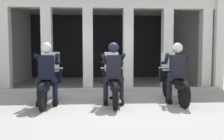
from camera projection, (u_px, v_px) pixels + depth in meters
ground_plane at (107, 86)px, 9.59m from camera, size 80.00×80.00×0.00m
station_building at (105, 35)px, 11.06m from camera, size 8.28×5.06×3.49m
kerb_strip at (109, 90)px, 8.26m from camera, size 7.78×0.24×0.12m
motorcycle_left at (49, 84)px, 6.30m from camera, size 0.62×2.04×1.35m
police_officer_left at (47, 68)px, 5.99m from camera, size 0.63×0.61×1.58m
motorcycle_center at (113, 84)px, 6.42m from camera, size 0.62×2.04×1.35m
police_officer_center at (113, 68)px, 6.11m from camera, size 0.63×0.61×1.58m
motorcycle_right at (173, 83)px, 6.59m from camera, size 0.62×2.04×1.35m
police_officer_right at (177, 68)px, 6.27m from camera, size 0.63×0.61×1.58m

